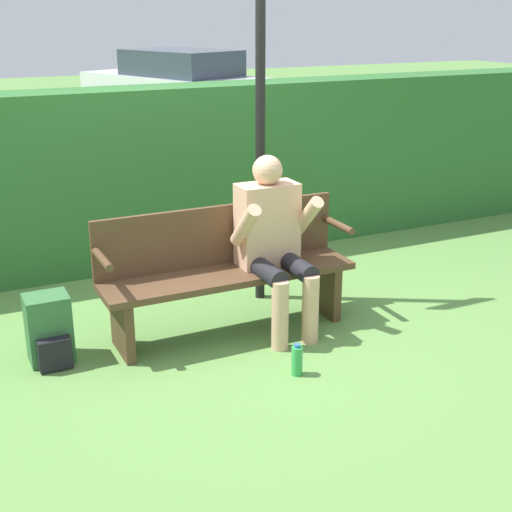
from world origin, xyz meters
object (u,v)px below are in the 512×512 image
object	(u,v)px
park_bench	(225,268)
person_seated	(273,237)
backpack	(49,331)
parked_car	(182,87)
signpost	(261,99)
water_bottle	(297,360)

from	to	relation	value
park_bench	person_seated	size ratio (longest dim) A/B	1.45
park_bench	backpack	distance (m)	1.20
person_seated	parked_car	world-z (taller)	parked_car
backpack	parked_car	bearing A→B (deg)	65.47
person_seated	parked_car	size ratio (longest dim) A/B	0.25
signpost	park_bench	bearing A→B (deg)	-138.74
park_bench	backpack	xyz separation A→B (m)	(-1.18, 0.03, -0.24)
backpack	parked_car	world-z (taller)	parked_car
backpack	signpost	xyz separation A→B (m)	(1.63, 0.37, 1.28)
backpack	water_bottle	xyz separation A→B (m)	(1.30, -0.82, -0.11)
park_bench	parked_car	size ratio (longest dim) A/B	0.36
water_bottle	parked_car	size ratio (longest dim) A/B	0.04
backpack	parked_car	size ratio (longest dim) A/B	0.09
park_bench	parked_car	xyz separation A→B (m)	(3.10, 9.40, 0.19)
parked_car	park_bench	bearing A→B (deg)	139.52
person_seated	park_bench	bearing A→B (deg)	159.13
park_bench	signpost	xyz separation A→B (m)	(0.45, 0.40, 1.05)
person_seated	parked_car	distance (m)	9.92
park_bench	signpost	distance (m)	1.21
backpack	water_bottle	world-z (taller)	backpack
person_seated	signpost	distance (m)	0.99
backpack	water_bottle	size ratio (longest dim) A/B	2.14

